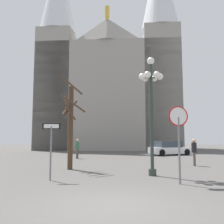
{
  "coord_description": "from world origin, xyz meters",
  "views": [
    {
      "loc": [
        -0.06,
        -6.63,
        1.74
      ],
      "look_at": [
        -0.1,
        16.79,
        4.19
      ],
      "focal_mm": 39.84,
      "sensor_mm": 36.0,
      "label": 1
    }
  ],
  "objects": [
    {
      "name": "parked_car_near_white",
      "position": [
        5.87,
        19.19,
        0.66
      ],
      "size": [
        4.55,
        3.03,
        1.42
      ],
      "color": "silver",
      "rests_on": "ground"
    },
    {
      "name": "pedestrian_walking",
      "position": [
        5.14,
        9.21,
        1.02
      ],
      "size": [
        0.32,
        0.32,
        1.68
      ],
      "color": "#594C47",
      "rests_on": "ground"
    },
    {
      "name": "street_lamp",
      "position": [
        1.83,
        5.14,
        3.7
      ],
      "size": [
        1.18,
        1.06,
        5.65
      ],
      "color": "#2D3833",
      "rests_on": "ground"
    },
    {
      "name": "ground_plane",
      "position": [
        0.0,
        0.0,
        0.0
      ],
      "size": [
        120.0,
        120.0,
        0.0
      ],
      "primitive_type": "plane",
      "color": "#514F4C"
    },
    {
      "name": "stop_sign",
      "position": [
        2.53,
        3.01,
        2.1
      ],
      "size": [
        0.78,
        0.17,
        2.98
      ],
      "color": "slate",
      "rests_on": "ground"
    },
    {
      "name": "bare_tree",
      "position": [
        -2.41,
        7.42,
        2.57
      ],
      "size": [
        1.45,
        1.47,
        5.2
      ],
      "color": "#473323",
      "rests_on": "ground"
    },
    {
      "name": "cathedral",
      "position": [
        -0.42,
        32.33,
        10.41
      ],
      "size": [
        21.68,
        15.01,
        32.52
      ],
      "color": "gray",
      "rests_on": "ground"
    },
    {
      "name": "one_way_arrow_sign",
      "position": [
        -2.61,
        3.84,
        1.53
      ],
      "size": [
        0.75,
        0.07,
        2.36
      ],
      "color": "slate",
      "rests_on": "ground"
    },
    {
      "name": "pedestrian_standing",
      "position": [
        -3.01,
        14.71,
        1.0
      ],
      "size": [
        0.32,
        0.32,
        1.66
      ],
      "color": "#594C47",
      "rests_on": "ground"
    }
  ]
}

